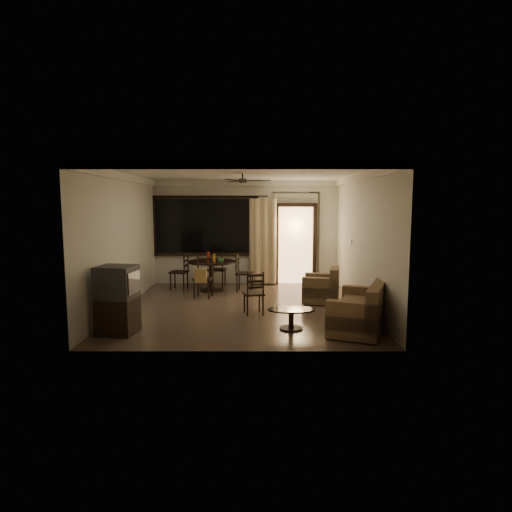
{
  "coord_description": "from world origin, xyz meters",
  "views": [
    {
      "loc": [
        0.28,
        -8.88,
        2.17
      ],
      "look_at": [
        0.27,
        0.2,
        1.07
      ],
      "focal_mm": 30.0,
      "sensor_mm": 36.0,
      "label": 1
    }
  ],
  "objects_px": {
    "tv_cabinet": "(117,300)",
    "coffee_table": "(291,316)",
    "dining_table": "(212,267)",
    "sofa": "(362,312)",
    "dining_chair_west": "(180,278)",
    "side_chair": "(254,301)",
    "dining_chair_south": "(203,285)",
    "armchair": "(323,288)",
    "dining_chair_east": "(244,280)",
    "dining_chair_north": "(217,276)"
  },
  "relations": [
    {
      "from": "dining_chair_north",
      "to": "dining_chair_west",
      "type": "bearing_deg",
      "value": 30.72
    },
    {
      "from": "side_chair",
      "to": "coffee_table",
      "type": "bearing_deg",
      "value": 109.94
    },
    {
      "from": "coffee_table",
      "to": "side_chair",
      "type": "distance_m",
      "value": 1.23
    },
    {
      "from": "dining_chair_east",
      "to": "dining_chair_south",
      "type": "xyz_separation_m",
      "value": [
        -0.94,
        -0.74,
        0.02
      ]
    },
    {
      "from": "dining_chair_south",
      "to": "armchair",
      "type": "relative_size",
      "value": 1.04
    },
    {
      "from": "armchair",
      "to": "coffee_table",
      "type": "relative_size",
      "value": 1.11
    },
    {
      "from": "dining_table",
      "to": "tv_cabinet",
      "type": "relative_size",
      "value": 1.04
    },
    {
      "from": "dining_chair_east",
      "to": "tv_cabinet",
      "type": "height_order",
      "value": "tv_cabinet"
    },
    {
      "from": "armchair",
      "to": "dining_table",
      "type": "bearing_deg",
      "value": 165.68
    },
    {
      "from": "dining_table",
      "to": "coffee_table",
      "type": "relative_size",
      "value": 1.46
    },
    {
      "from": "coffee_table",
      "to": "dining_chair_west",
      "type": "bearing_deg",
      "value": 126.33
    },
    {
      "from": "dining_table",
      "to": "coffee_table",
      "type": "xyz_separation_m",
      "value": [
        1.74,
        -3.39,
        -0.35
      ]
    },
    {
      "from": "armchair",
      "to": "tv_cabinet",
      "type": "bearing_deg",
      "value": -136.1
    },
    {
      "from": "tv_cabinet",
      "to": "sofa",
      "type": "bearing_deg",
      "value": 11.0
    },
    {
      "from": "dining_table",
      "to": "armchair",
      "type": "xyz_separation_m",
      "value": [
        2.61,
        -1.34,
        -0.27
      ]
    },
    {
      "from": "tv_cabinet",
      "to": "coffee_table",
      "type": "bearing_deg",
      "value": 13.31
    },
    {
      "from": "dining_chair_west",
      "to": "tv_cabinet",
      "type": "xyz_separation_m",
      "value": [
        -0.37,
        -3.75,
        0.3
      ]
    },
    {
      "from": "dining_table",
      "to": "dining_chair_west",
      "type": "bearing_deg",
      "value": 172.72
    },
    {
      "from": "dining_table",
      "to": "dining_chair_north",
      "type": "bearing_deg",
      "value": 78.97
    },
    {
      "from": "tv_cabinet",
      "to": "side_chair",
      "type": "bearing_deg",
      "value": 37.86
    },
    {
      "from": "dining_chair_east",
      "to": "coffee_table",
      "type": "relative_size",
      "value": 1.15
    },
    {
      "from": "dining_chair_west",
      "to": "side_chair",
      "type": "xyz_separation_m",
      "value": [
        1.91,
        -2.46,
        -0.02
      ]
    },
    {
      "from": "dining_chair_east",
      "to": "sofa",
      "type": "relative_size",
      "value": 0.55
    },
    {
      "from": "side_chair",
      "to": "dining_chair_west",
      "type": "bearing_deg",
      "value": -64.87
    },
    {
      "from": "dining_table",
      "to": "sofa",
      "type": "height_order",
      "value": "dining_table"
    },
    {
      "from": "sofa",
      "to": "side_chair",
      "type": "height_order",
      "value": "side_chair"
    },
    {
      "from": "tv_cabinet",
      "to": "coffee_table",
      "type": "distance_m",
      "value": 2.97
    },
    {
      "from": "tv_cabinet",
      "to": "side_chair",
      "type": "relative_size",
      "value": 1.33
    },
    {
      "from": "coffee_table",
      "to": "sofa",
      "type": "bearing_deg",
      "value": -3.03
    },
    {
      "from": "dining_chair_west",
      "to": "coffee_table",
      "type": "height_order",
      "value": "dining_chair_west"
    },
    {
      "from": "dining_chair_west",
      "to": "armchair",
      "type": "bearing_deg",
      "value": 74.63
    },
    {
      "from": "tv_cabinet",
      "to": "armchair",
      "type": "xyz_separation_m",
      "value": [
        3.81,
        2.3,
        -0.26
      ]
    },
    {
      "from": "sofa",
      "to": "armchair",
      "type": "relative_size",
      "value": 1.88
    },
    {
      "from": "dining_chair_west",
      "to": "sofa",
      "type": "distance_m",
      "value": 5.2
    },
    {
      "from": "sofa",
      "to": "dining_chair_south",
      "type": "bearing_deg",
      "value": 162.03
    },
    {
      "from": "dining_chair_east",
      "to": "armchair",
      "type": "distance_m",
      "value": 2.17
    },
    {
      "from": "dining_chair_west",
      "to": "tv_cabinet",
      "type": "bearing_deg",
      "value": 1.75
    },
    {
      "from": "coffee_table",
      "to": "side_chair",
      "type": "height_order",
      "value": "side_chair"
    },
    {
      "from": "dining_chair_south",
      "to": "side_chair",
      "type": "xyz_separation_m",
      "value": [
        1.19,
        -1.5,
        -0.05
      ]
    },
    {
      "from": "dining_table",
      "to": "dining_chair_west",
      "type": "height_order",
      "value": "dining_table"
    },
    {
      "from": "dining_chair_east",
      "to": "dining_chair_south",
      "type": "height_order",
      "value": "same"
    },
    {
      "from": "coffee_table",
      "to": "side_chair",
      "type": "bearing_deg",
      "value": 122.61
    },
    {
      "from": "side_chair",
      "to": "dining_chair_north",
      "type": "bearing_deg",
      "value": -83.8
    },
    {
      "from": "dining_chair_south",
      "to": "coffee_table",
      "type": "distance_m",
      "value": 3.14
    },
    {
      "from": "dining_chair_east",
      "to": "tv_cabinet",
      "type": "distance_m",
      "value": 4.08
    },
    {
      "from": "dining_table",
      "to": "tv_cabinet",
      "type": "height_order",
      "value": "tv_cabinet"
    },
    {
      "from": "dining_chair_west",
      "to": "dining_chair_south",
      "type": "xyz_separation_m",
      "value": [
        0.72,
        -0.96,
        0.02
      ]
    },
    {
      "from": "dining_chair_south",
      "to": "side_chair",
      "type": "bearing_deg",
      "value": -44.32
    },
    {
      "from": "armchair",
      "to": "dining_chair_west",
      "type": "bearing_deg",
      "value": 170.04
    },
    {
      "from": "dining_table",
      "to": "dining_chair_east",
      "type": "xyz_separation_m",
      "value": [
        0.83,
        -0.11,
        -0.31
      ]
    }
  ]
}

